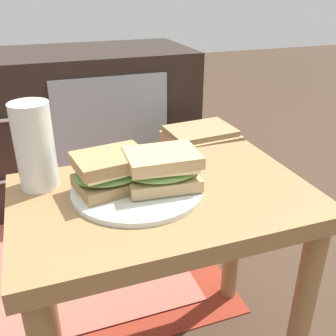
% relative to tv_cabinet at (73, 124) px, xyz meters
% --- Properties ---
extents(side_table, '(0.56, 0.36, 0.46)m').
position_rel_tv_cabinet_xyz_m(side_table, '(0.06, -0.95, 0.08)').
color(side_table, olive).
rests_on(side_table, ground).
extents(tv_cabinet, '(0.96, 0.46, 0.58)m').
position_rel_tv_cabinet_xyz_m(tv_cabinet, '(0.00, 0.00, 0.00)').
color(tv_cabinet, black).
rests_on(tv_cabinet, ground).
extents(area_rug, '(1.08, 0.86, 0.01)m').
position_rel_tv_cabinet_xyz_m(area_rug, '(-0.20, -0.46, -0.29)').
color(area_rug, maroon).
rests_on(area_rug, ground).
extents(plate, '(0.25, 0.25, 0.01)m').
position_rel_tv_cabinet_xyz_m(plate, '(0.02, -0.92, 0.17)').
color(plate, silver).
rests_on(plate, side_table).
extents(sandwich_front, '(0.16, 0.13, 0.07)m').
position_rel_tv_cabinet_xyz_m(sandwich_front, '(-0.02, -0.91, 0.21)').
color(sandwich_front, '#9E7A4C').
rests_on(sandwich_front, plate).
extents(sandwich_back, '(0.15, 0.12, 0.07)m').
position_rel_tv_cabinet_xyz_m(sandwich_back, '(0.07, -0.94, 0.22)').
color(sandwich_back, tan).
rests_on(sandwich_back, plate).
extents(beer_glass, '(0.07, 0.07, 0.17)m').
position_rel_tv_cabinet_xyz_m(beer_glass, '(-0.15, -0.84, 0.25)').
color(beer_glass, silver).
rests_on(beer_glass, side_table).
extents(paper_bag, '(0.25, 0.20, 0.38)m').
position_rel_tv_cabinet_xyz_m(paper_bag, '(0.37, -0.44, -0.10)').
color(paper_bag, tan).
rests_on(paper_bag, ground).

